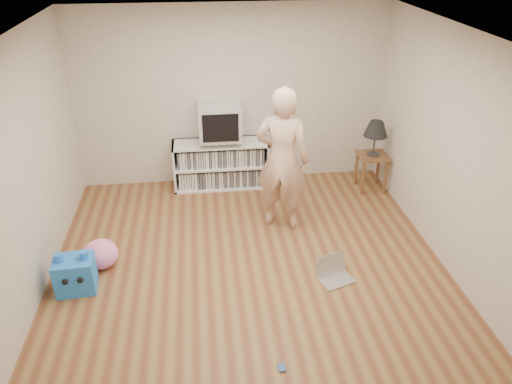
{
  "coord_description": "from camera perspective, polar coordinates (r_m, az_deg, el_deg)",
  "views": [
    {
      "loc": [
        -0.48,
        -4.72,
        3.5
      ],
      "look_at": [
        0.13,
        0.4,
        0.73
      ],
      "focal_mm": 35.0,
      "sensor_mm": 36.0,
      "label": 1
    }
  ],
  "objects": [
    {
      "name": "table_lamp",
      "position": [
        7.29,
        13.54,
        6.96
      ],
      "size": [
        0.34,
        0.34,
        0.52
      ],
      "color": "#333333",
      "rests_on": "side_table"
    },
    {
      "name": "media_unit",
      "position": [
        7.46,
        -4.02,
        3.24
      ],
      "size": [
        1.4,
        0.45,
        0.7
      ],
      "color": "white",
      "rests_on": "ground"
    },
    {
      "name": "playing_cards",
      "position": [
        4.72,
        2.97,
        -19.41
      ],
      "size": [
        0.07,
        0.1,
        0.02
      ],
      "primitive_type": "cube",
      "rotation": [
        0.0,
        0.0,
        0.09
      ],
      "color": "#3E5DA5",
      "rests_on": "ground"
    },
    {
      "name": "person",
      "position": [
        6.19,
        3.02,
        3.71
      ],
      "size": [
        0.79,
        0.66,
        1.86
      ],
      "primitive_type": "imported",
      "rotation": [
        0.0,
        0.0,
        2.77
      ],
      "color": "beige",
      "rests_on": "ground"
    },
    {
      "name": "crt_tv",
      "position": [
        7.18,
        -4.19,
        8.02
      ],
      "size": [
        0.6,
        0.53,
        0.5
      ],
      "color": "#B6B6BB",
      "rests_on": "dvd_deck"
    },
    {
      "name": "plush_blue",
      "position": [
        5.74,
        -19.98,
        -8.8
      ],
      "size": [
        0.43,
        0.38,
        0.47
      ],
      "rotation": [
        0.0,
        0.0,
        0.07
      ],
      "color": "#1F76EE",
      "rests_on": "ground"
    },
    {
      "name": "walls",
      "position": [
        5.23,
        -0.94,
        3.4
      ],
      "size": [
        4.52,
        4.52,
        2.6
      ],
      "color": "#BDB4A6",
      "rests_on": "ground"
    },
    {
      "name": "side_table",
      "position": [
        7.49,
        13.1,
        3.22
      ],
      "size": [
        0.42,
        0.42,
        0.55
      ],
      "color": "brown",
      "rests_on": "ground"
    },
    {
      "name": "dvd_deck",
      "position": [
        7.29,
        -4.11,
        5.93
      ],
      "size": [
        0.45,
        0.35,
        0.07
      ],
      "primitive_type": "cube",
      "color": "gray",
      "rests_on": "media_unit"
    },
    {
      "name": "ground",
      "position": [
        5.89,
        -0.84,
        -8.14
      ],
      "size": [
        4.5,
        4.5,
        0.0
      ],
      "primitive_type": "plane",
      "color": "brown",
      "rests_on": "ground"
    },
    {
      "name": "laptop",
      "position": [
        5.71,
        8.88,
        -9.05
      ],
      "size": [
        0.45,
        0.4,
        0.26
      ],
      "rotation": [
        0.0,
        0.0,
        0.33
      ],
      "color": "silver",
      "rests_on": "ground"
    },
    {
      "name": "ceiling",
      "position": [
        4.82,
        -1.07,
        17.55
      ],
      "size": [
        4.5,
        4.5,
        0.01
      ],
      "primitive_type": "cube",
      "color": "white",
      "rests_on": "walls"
    },
    {
      "name": "plush_pink",
      "position": [
        6.02,
        -17.32,
        -6.78
      ],
      "size": [
        0.5,
        0.5,
        0.33
      ],
      "primitive_type": "ellipsoid",
      "rotation": [
        0.0,
        0.0,
        -0.32
      ],
      "color": "#FF83C7",
      "rests_on": "ground"
    }
  ]
}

